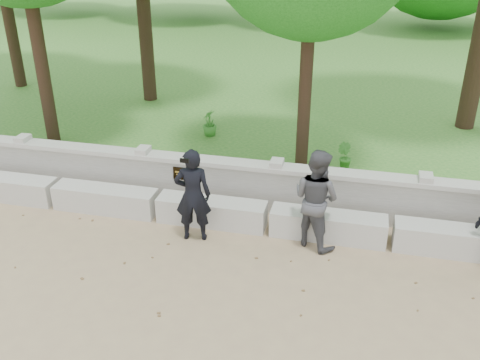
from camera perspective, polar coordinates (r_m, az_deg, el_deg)
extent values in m
plane|color=#9A855E|center=(8.26, -13.52, -10.29)|extent=(80.00, 80.00, 0.00)
cube|color=#286523|center=(20.64, 3.74, 13.16)|extent=(40.00, 22.00, 0.25)
cube|color=beige|center=(10.99, -23.52, -0.76)|extent=(1.90, 0.45, 0.45)
cube|color=beige|center=(9.97, -14.15, -2.01)|extent=(1.90, 0.45, 0.45)
cube|color=beige|center=(9.28, -3.03, -3.42)|extent=(1.90, 0.45, 0.45)
cube|color=beige|center=(8.99, 9.35, -4.83)|extent=(1.90, 0.45, 0.45)
cube|color=beige|center=(9.14, 21.98, -6.04)|extent=(1.90, 0.45, 0.45)
cube|color=#B9B7AF|center=(10.07, -7.43, 0.10)|extent=(12.50, 0.25, 0.82)
cube|color=beige|center=(9.88, -7.58, 2.44)|extent=(12.50, 0.35, 0.08)
cube|color=black|center=(9.77, -6.13, 0.67)|extent=(0.36, 0.02, 0.24)
imported|color=black|center=(8.62, -5.05, -1.62)|extent=(0.65, 0.49, 1.60)
cube|color=black|center=(8.01, -5.96, 2.06)|extent=(0.14, 0.05, 0.07)
imported|color=#434348|center=(8.50, 8.11, -1.98)|extent=(1.02, 0.96, 1.66)
cylinder|color=#382619|center=(17.08, -23.70, 17.01)|extent=(0.33, 0.33, 4.82)
cylinder|color=#382619|center=(12.19, -20.65, 12.97)|extent=(0.28, 0.28, 4.19)
cylinder|color=#382619|center=(10.34, 7.04, 10.88)|extent=(0.25, 0.25, 3.70)
imported|color=#387C2A|center=(10.84, 11.06, 2.47)|extent=(0.39, 0.38, 0.55)
imported|color=#387C2A|center=(12.37, -3.28, 6.11)|extent=(0.38, 0.41, 0.60)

